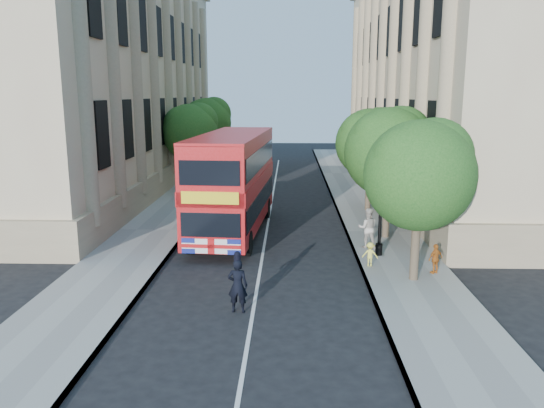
# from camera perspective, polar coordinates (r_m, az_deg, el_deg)

# --- Properties ---
(ground) EXTENTS (120.00, 120.00, 0.00)m
(ground) POSITION_cam_1_polar(r_m,az_deg,el_deg) (17.41, -2.07, -11.58)
(ground) COLOR black
(ground) RESTS_ON ground
(pavement_right) EXTENTS (3.50, 80.00, 0.12)m
(pavement_right) POSITION_cam_1_polar(r_m,az_deg,el_deg) (27.22, 11.59, -3.02)
(pavement_right) COLOR gray
(pavement_right) RESTS_ON ground
(pavement_left) EXTENTS (3.50, 80.00, 0.12)m
(pavement_left) POSITION_cam_1_polar(r_m,az_deg,el_deg) (27.70, -12.59, -2.81)
(pavement_left) COLOR gray
(pavement_left) RESTS_ON ground
(building_right) EXTENTS (12.00, 38.00, 18.00)m
(building_right) POSITION_cam_1_polar(r_m,az_deg,el_deg) (41.95, 20.07, 13.95)
(building_right) COLOR tan
(building_right) RESTS_ON ground
(building_left) EXTENTS (12.00, 38.00, 18.00)m
(building_left) POSITION_cam_1_polar(r_m,az_deg,el_deg) (42.70, -19.18, 13.96)
(building_left) COLOR tan
(building_left) RESTS_ON ground
(tree_right_near) EXTENTS (4.00, 4.00, 6.08)m
(tree_right_near) POSITION_cam_1_polar(r_m,az_deg,el_deg) (19.73, 15.69, 3.61)
(tree_right_near) COLOR #473828
(tree_right_near) RESTS_ON ground
(tree_right_mid) EXTENTS (4.20, 4.20, 6.37)m
(tree_right_mid) POSITION_cam_1_polar(r_m,az_deg,el_deg) (25.54, 12.56, 5.98)
(tree_right_mid) COLOR #473828
(tree_right_mid) RESTS_ON ground
(tree_right_far) EXTENTS (4.00, 4.00, 6.15)m
(tree_right_far) POSITION_cam_1_polar(r_m,az_deg,el_deg) (31.44, 10.56, 6.86)
(tree_right_far) COLOR #473828
(tree_right_far) RESTS_ON ground
(tree_left_far) EXTENTS (4.00, 4.00, 6.30)m
(tree_left_far) POSITION_cam_1_polar(r_m,az_deg,el_deg) (38.72, -8.76, 8.00)
(tree_left_far) COLOR #473828
(tree_left_far) RESTS_ON ground
(tree_left_back) EXTENTS (4.20, 4.20, 6.65)m
(tree_left_back) POSITION_cam_1_polar(r_m,az_deg,el_deg) (46.58, -6.96, 8.99)
(tree_left_back) COLOR #473828
(tree_left_back) RESTS_ON ground
(lamp_post) EXTENTS (0.32, 0.32, 5.16)m
(lamp_post) POSITION_cam_1_polar(r_m,az_deg,el_deg) (22.71, 11.64, 0.38)
(lamp_post) COLOR black
(lamp_post) RESTS_ON pavement_right
(double_decker_bus) EXTENTS (3.54, 10.77, 4.90)m
(double_decker_bus) POSITION_cam_1_polar(r_m,az_deg,el_deg) (26.35, -4.19, 2.58)
(double_decker_bus) COLOR #B30C0E
(double_decker_bus) RESTS_ON ground
(box_van) EXTENTS (2.00, 4.79, 2.73)m
(box_van) POSITION_cam_1_polar(r_m,az_deg,el_deg) (29.76, -5.95, 0.93)
(box_van) COLOR black
(box_van) RESTS_ON ground
(police_constable) EXTENTS (0.67, 0.47, 1.77)m
(police_constable) POSITION_cam_1_polar(r_m,az_deg,el_deg) (17.16, -3.71, -8.77)
(police_constable) COLOR black
(police_constable) RESTS_ON ground
(woman_pedestrian) EXTENTS (0.92, 0.75, 1.80)m
(woman_pedestrian) POSITION_cam_1_polar(r_m,az_deg,el_deg) (24.10, 10.26, -2.55)
(woman_pedestrian) COLOR beige
(woman_pedestrian) RESTS_ON pavement_right
(child_a) EXTENTS (0.73, 0.59, 1.17)m
(child_a) POSITION_cam_1_polar(r_m,az_deg,el_deg) (21.35, 17.18, -5.65)
(child_a) COLOR #C06721
(child_a) RESTS_ON pavement_right
(child_b) EXTENTS (0.69, 0.48, 0.98)m
(child_b) POSITION_cam_1_polar(r_m,az_deg,el_deg) (21.65, 10.51, -5.33)
(child_b) COLOR #EAE04F
(child_b) RESTS_ON pavement_right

